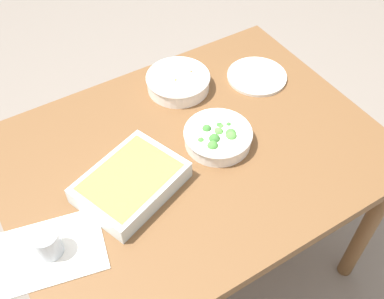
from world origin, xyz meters
TOP-DOWN VIEW (x-y plane):
  - ground_plane at (0.00, 0.00)m, footprint 6.00×6.00m
  - dining_table at (0.00, 0.00)m, footprint 1.20×0.90m
  - placemat at (0.51, 0.11)m, footprint 0.32×0.26m
  - stew_bowl at (-0.11, -0.28)m, footprint 0.23×0.23m
  - broccoli_bowl at (-0.09, 0.02)m, footprint 0.22×0.22m
  - baking_dish at (0.23, 0.04)m, footprint 0.36×0.31m
  - drink_cup at (0.51, 0.11)m, footprint 0.07×0.07m
  - side_plate at (-0.39, -0.18)m, footprint 0.22×0.22m
  - spoon_by_stew at (-0.15, -0.26)m, footprint 0.16×0.10m

SIDE VIEW (x-z plane):
  - ground_plane at x=0.00m, z-range 0.00..0.00m
  - dining_table at x=0.00m, z-range 0.28..1.02m
  - placemat at x=0.51m, z-range 0.74..0.74m
  - spoon_by_stew at x=-0.15m, z-range 0.74..0.75m
  - side_plate at x=-0.39m, z-range 0.74..0.75m
  - broccoli_bowl at x=-0.09m, z-range 0.74..0.80m
  - stew_bowl at x=-0.11m, z-range 0.74..0.80m
  - baking_dish at x=0.23m, z-range 0.74..0.80m
  - drink_cup at x=0.51m, z-range 0.74..0.82m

